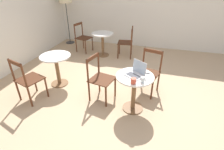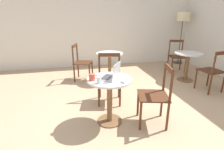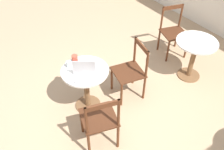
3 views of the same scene
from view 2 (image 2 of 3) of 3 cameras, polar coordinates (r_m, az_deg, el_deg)
ground_plane at (r=3.12m, az=4.82°, el=-12.28°), size 16.00×16.00×0.00m
wall_back at (r=5.84m, az=-4.85°, el=16.20°), size 9.40×0.06×2.70m
cafe_table_near at (r=2.65m, az=-0.80°, el=-5.17°), size 0.67×0.67×0.73m
cafe_table_mid at (r=4.84m, az=23.50°, el=4.40°), size 0.67×0.67×0.73m
cafe_table_far at (r=4.43m, az=-0.77°, el=4.76°), size 0.67×0.67×0.73m
chair_near_right at (r=2.73m, az=14.17°, el=-6.53°), size 0.54×0.54×0.93m
chair_near_back at (r=3.35m, az=-0.87°, el=-1.14°), size 0.52×0.52×0.93m
chair_mid_front at (r=4.37m, az=30.08°, el=1.09°), size 0.49×0.49×0.93m
chair_mid_back at (r=5.56m, az=20.37°, el=5.79°), size 0.53×0.53×0.93m
chair_far_left at (r=4.57m, az=-9.97°, el=4.06°), size 0.55×0.55×0.93m
floor_lamp at (r=6.51m, az=22.21°, el=16.68°), size 0.43×0.43×1.73m
laptop at (r=2.56m, az=-0.37°, el=-0.13°), size 0.38×0.39×0.25m
mouse at (r=2.43m, az=3.64°, el=-2.10°), size 0.06×0.10×0.03m
mug at (r=2.51m, az=-6.48°, el=-0.72°), size 0.13×0.09×0.09m
drinking_glass at (r=2.39m, az=-4.31°, el=-1.64°), size 0.07×0.07×0.10m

